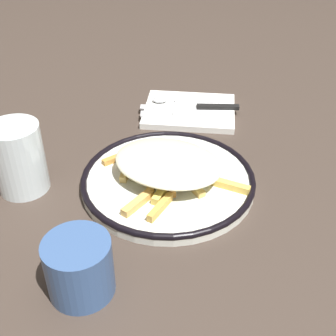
% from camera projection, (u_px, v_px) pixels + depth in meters
% --- Properties ---
extents(ground_plane, '(2.60, 2.60, 0.00)m').
position_uv_depth(ground_plane, '(168.00, 185.00, 0.76)').
color(ground_plane, '#3C312A').
extents(plate, '(0.29, 0.29, 0.02)m').
position_uv_depth(plate, '(168.00, 180.00, 0.75)').
color(plate, silver).
rests_on(plate, ground_plane).
extents(fries_heap, '(0.20, 0.26, 0.04)m').
position_uv_depth(fries_heap, '(165.00, 166.00, 0.73)').
color(fries_heap, gold).
rests_on(fries_heap, plate).
extents(napkin, '(0.16, 0.19, 0.01)m').
position_uv_depth(napkin, '(189.00, 111.00, 0.96)').
color(napkin, white).
rests_on(napkin, ground_plane).
extents(fork, '(0.04, 0.18, 0.01)m').
position_uv_depth(fork, '(182.00, 114.00, 0.93)').
color(fork, silver).
rests_on(fork, napkin).
extents(knife, '(0.04, 0.21, 0.01)m').
position_uv_depth(knife, '(198.00, 107.00, 0.95)').
color(knife, black).
rests_on(knife, napkin).
extents(spoon, '(0.04, 0.15, 0.01)m').
position_uv_depth(spoon, '(175.00, 101.00, 0.97)').
color(spoon, silver).
rests_on(spoon, napkin).
extents(water_glass, '(0.08, 0.08, 0.12)m').
position_uv_depth(water_glass, '(19.00, 158.00, 0.72)').
color(water_glass, silver).
rests_on(water_glass, ground_plane).
extents(coffee_mug, '(0.11, 0.09, 0.08)m').
position_uv_depth(coffee_mug, '(80.00, 266.00, 0.56)').
color(coffee_mug, '#39598E').
rests_on(coffee_mug, ground_plane).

